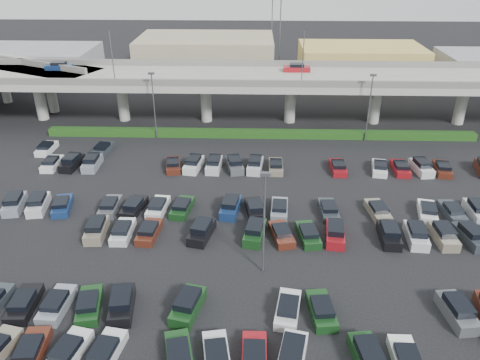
% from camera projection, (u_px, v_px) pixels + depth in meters
% --- Properties ---
extents(ground, '(280.00, 280.00, 0.00)m').
position_uv_depth(ground, '(262.00, 224.00, 50.69)').
color(ground, black).
extents(overpass, '(150.00, 13.00, 15.80)m').
position_uv_depth(overpass, '(259.00, 81.00, 75.86)').
color(overpass, gray).
rests_on(overpass, ground).
extents(hedge, '(66.00, 1.60, 1.10)m').
position_uv_depth(hedge, '(260.00, 134.00, 72.60)').
color(hedge, '#173E12').
rests_on(hedge, ground).
extents(parked_cars, '(63.09, 41.65, 1.67)m').
position_uv_depth(parked_cars, '(259.00, 238.00, 47.32)').
color(parked_cars, '#163D18').
rests_on(parked_cars, ground).
extents(light_poles, '(66.90, 48.38, 10.30)m').
position_uv_depth(light_poles, '(224.00, 164.00, 49.70)').
color(light_poles, '#535358').
rests_on(light_poles, ground).
extents(distant_buildings, '(138.00, 24.00, 9.00)m').
position_uv_depth(distant_buildings, '(315.00, 59.00, 103.43)').
color(distant_buildings, gray).
rests_on(distant_buildings, ground).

